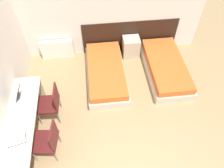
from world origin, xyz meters
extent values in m
cube|color=silver|center=(0.00, 3.88, 1.35)|extent=(5.18, 0.05, 2.70)
cube|color=black|center=(0.70, 3.84, 0.47)|extent=(2.61, 0.03, 0.93)
cube|color=beige|center=(-0.08, 2.82, 0.10)|extent=(0.96, 1.98, 0.21)
cube|color=#E05B23|center=(-0.08, 2.82, 0.29)|extent=(0.88, 1.90, 0.17)
cube|color=beige|center=(1.48, 2.82, 0.10)|extent=(0.96, 1.98, 0.21)
cube|color=#E05B23|center=(1.48, 2.82, 0.29)|extent=(0.88, 1.90, 0.17)
cube|color=beige|center=(0.70, 3.61, 0.28)|extent=(0.45, 0.39, 0.56)
cube|color=silver|center=(-1.32, 3.76, 0.27)|extent=(0.88, 0.12, 0.55)
cube|color=beige|center=(-1.81, 1.39, 0.71)|extent=(0.55, 1.97, 0.04)
cube|color=beige|center=(-1.81, 2.36, 0.34)|extent=(0.50, 0.04, 0.69)
cube|color=#511919|center=(-1.40, 1.82, 0.43)|extent=(0.48, 0.48, 0.05)
cube|color=#511919|center=(-1.19, 1.81, 0.68)|extent=(0.05, 0.42, 0.46)
cylinder|color=slate|center=(-1.61, 1.62, 0.20)|extent=(0.02, 0.02, 0.40)
cylinder|color=slate|center=(-1.60, 2.03, 0.20)|extent=(0.02, 0.02, 0.40)
cylinder|color=slate|center=(-1.21, 1.61, 0.20)|extent=(0.02, 0.02, 0.40)
cylinder|color=slate|center=(-1.19, 2.01, 0.20)|extent=(0.02, 0.02, 0.40)
cube|color=#511919|center=(-1.40, 0.97, 0.43)|extent=(0.52, 0.52, 0.05)
cube|color=#511919|center=(-1.19, 0.94, 0.68)|extent=(0.08, 0.42, 0.46)
cylinder|color=slate|center=(-1.63, 0.80, 0.20)|extent=(0.02, 0.02, 0.40)
cylinder|color=slate|center=(-1.58, 1.20, 0.20)|extent=(0.02, 0.02, 0.40)
cylinder|color=slate|center=(-1.23, 0.75, 0.20)|extent=(0.02, 0.02, 0.40)
cylinder|color=slate|center=(-1.18, 1.14, 0.20)|extent=(0.02, 0.02, 0.40)
cube|color=silver|center=(-1.78, 1.82, 0.73)|extent=(0.32, 0.26, 0.02)
cube|color=black|center=(-1.87, 1.83, 0.88)|extent=(0.14, 0.25, 0.29)
cube|color=black|center=(-1.80, 0.91, 0.73)|extent=(0.35, 0.27, 0.01)
cube|color=white|center=(-1.80, 0.91, 0.74)|extent=(0.33, 0.25, 0.01)
camera|label=1|loc=(-0.36, -0.94, 4.25)|focal=35.00mm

